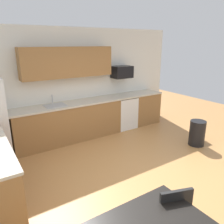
# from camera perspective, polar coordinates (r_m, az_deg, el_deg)

# --- Properties ---
(ground_plane) EXTENTS (12.00, 12.00, 0.00)m
(ground_plane) POSITION_cam_1_polar(r_m,az_deg,el_deg) (4.22, 7.78, -16.60)
(ground_plane) COLOR #B77F47
(wall_back) EXTENTS (5.80, 0.10, 2.70)m
(wall_back) POSITION_cam_1_polar(r_m,az_deg,el_deg) (5.84, -8.97, 7.35)
(wall_back) COLOR silver
(wall_back) RESTS_ON ground
(cabinet_run_back) EXTENTS (2.69, 0.60, 0.90)m
(cabinet_run_back) POSITION_cam_1_polar(r_m,az_deg,el_deg) (5.60, -10.83, -2.73)
(cabinet_run_back) COLOR olive
(cabinet_run_back) RESTS_ON ground
(cabinet_run_back_right) EXTENTS (0.86, 0.60, 0.90)m
(cabinet_run_back_right) POSITION_cam_1_polar(r_m,az_deg,el_deg) (6.80, 7.93, 1.02)
(cabinet_run_back_right) COLOR olive
(cabinet_run_back_right) RESTS_ON ground
(countertop_back) EXTENTS (4.80, 0.64, 0.04)m
(countertop_back) POSITION_cam_1_polar(r_m,az_deg,el_deg) (5.62, -7.28, 2.53)
(countertop_back) COLOR beige
(countertop_back) RESTS_ON cabinet_run_back
(upper_cabinets_back) EXTENTS (2.20, 0.34, 0.70)m
(upper_cabinets_back) POSITION_cam_1_polar(r_m,az_deg,el_deg) (5.45, -11.19, 12.37)
(upper_cabinets_back) COLOR olive
(oven_range) EXTENTS (0.60, 0.60, 0.91)m
(oven_range) POSITION_cam_1_polar(r_m,az_deg,el_deg) (6.36, 2.93, 0.06)
(oven_range) COLOR white
(oven_range) RESTS_ON ground
(microwave) EXTENTS (0.54, 0.36, 0.32)m
(microwave) POSITION_cam_1_polar(r_m,az_deg,el_deg) (6.20, 2.54, 10.18)
(microwave) COLOR black
(sink_basin) EXTENTS (0.48, 0.40, 0.14)m
(sink_basin) POSITION_cam_1_polar(r_m,az_deg,el_deg) (5.36, -14.26, 0.98)
(sink_basin) COLOR #A5A8AD
(sink_basin) RESTS_ON countertop_back
(sink_faucet) EXTENTS (0.02, 0.02, 0.24)m
(sink_faucet) POSITION_cam_1_polar(r_m,az_deg,el_deg) (5.49, -15.01, 3.02)
(sink_faucet) COLOR #B2B5BA
(sink_faucet) RESTS_ON countertop_back
(trash_bin) EXTENTS (0.36, 0.36, 0.60)m
(trash_bin) POSITION_cam_1_polar(r_m,az_deg,el_deg) (5.65, 20.91, -5.04)
(trash_bin) COLOR black
(trash_bin) RESTS_ON ground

